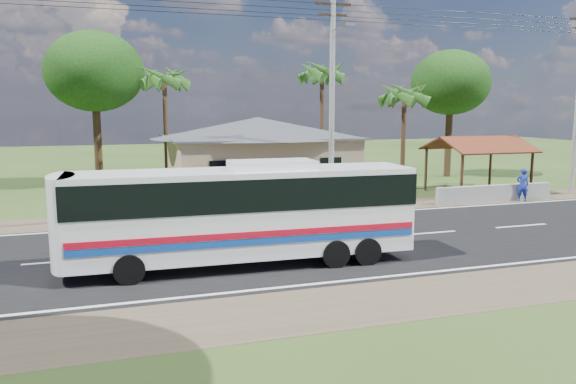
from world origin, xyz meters
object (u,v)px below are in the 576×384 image
(coach_bus, at_px, (245,206))
(person, at_px, (523,185))
(waiting_shed, at_px, (478,146))
(motorcycle, at_px, (310,196))

(coach_bus, distance_m, person, 18.54)
(coach_bus, bearing_deg, waiting_shed, 34.86)
(waiting_shed, bearing_deg, coach_bus, -147.03)
(person, bearing_deg, waiting_shed, -56.92)
(waiting_shed, distance_m, coach_bus, 19.64)
(person, bearing_deg, motorcycle, 13.94)
(coach_bus, relative_size, person, 6.08)
(coach_bus, xyz_separation_m, person, (16.95, 7.44, -1.01))
(motorcycle, height_order, person, person)
(waiting_shed, relative_size, motorcycle, 2.72)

